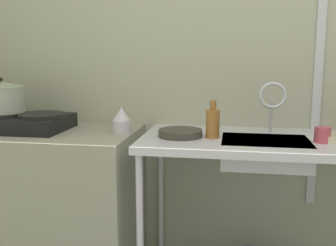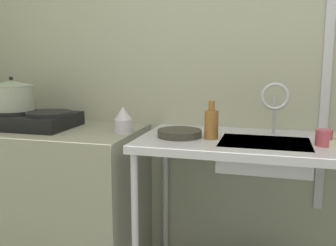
# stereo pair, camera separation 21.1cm
# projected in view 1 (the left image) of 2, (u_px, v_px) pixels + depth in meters

# --- Properties ---
(wall_back) EXTENTS (5.02, 0.10, 2.65)m
(wall_back) POSITION_uv_depth(u_px,v_px,m) (275.00, 50.00, 2.31)
(wall_back) COLOR #A7A88E
(wall_back) RESTS_ON ground
(wall_metal_strip) EXTENTS (0.05, 0.01, 2.12)m
(wall_metal_strip) POSITION_uv_depth(u_px,v_px,m) (321.00, 26.00, 2.19)
(wall_metal_strip) COLOR silver
(counter_concrete) EXTENTS (1.30, 0.65, 0.86)m
(counter_concrete) POSITION_uv_depth(u_px,v_px,m) (30.00, 199.00, 2.34)
(counter_concrete) COLOR gray
(counter_concrete) RESTS_ON ground
(counter_sink) EXTENTS (1.46, 0.65, 0.86)m
(counter_sink) POSITION_uv_depth(u_px,v_px,m) (279.00, 150.00, 2.04)
(counter_sink) COLOR silver
(counter_sink) RESTS_ON ground
(stove) EXTENTS (0.52, 0.39, 0.10)m
(stove) POSITION_uv_depth(u_px,v_px,m) (23.00, 122.00, 2.26)
(stove) COLOR black
(stove) RESTS_ON counter_concrete
(pot_on_left_burner) EXTENTS (0.27, 0.27, 0.21)m
(pot_on_left_burner) POSITION_uv_depth(u_px,v_px,m) (2.00, 97.00, 2.26)
(pot_on_left_burner) COLOR #979C89
(pot_on_left_burner) RESTS_ON stove
(percolator) EXTENTS (0.10, 0.10, 0.15)m
(percolator) POSITION_uv_depth(u_px,v_px,m) (122.00, 121.00, 2.15)
(percolator) COLOR silver
(percolator) RESTS_ON counter_concrete
(sink_basin) EXTENTS (0.45, 0.34, 0.13)m
(sink_basin) POSITION_uv_depth(u_px,v_px,m) (265.00, 152.00, 2.01)
(sink_basin) COLOR silver
(sink_basin) RESTS_ON counter_sink
(faucet) EXTENTS (0.15, 0.08, 0.29)m
(faucet) POSITION_uv_depth(u_px,v_px,m) (272.00, 99.00, 2.10)
(faucet) COLOR silver
(faucet) RESTS_ON counter_sink
(frying_pan) EXTENTS (0.24, 0.24, 0.04)m
(frying_pan) POSITION_uv_depth(u_px,v_px,m) (180.00, 133.00, 2.08)
(frying_pan) COLOR #37352C
(frying_pan) RESTS_ON counter_sink
(cup_by_rack) EXTENTS (0.08, 0.08, 0.08)m
(cup_by_rack) POSITION_uv_depth(u_px,v_px,m) (322.00, 135.00, 1.93)
(cup_by_rack) COLOR #B94653
(cup_by_rack) RESTS_ON counter_sink
(small_bowl_on_drainboard) EXTENTS (0.16, 0.16, 0.04)m
(small_bowl_on_drainboard) POSITION_uv_depth(u_px,v_px,m) (330.00, 138.00, 1.96)
(small_bowl_on_drainboard) COLOR beige
(small_bowl_on_drainboard) RESTS_ON counter_sink
(bottle_by_sink) EXTENTS (0.07, 0.07, 0.20)m
(bottle_by_sink) POSITION_uv_depth(u_px,v_px,m) (213.00, 123.00, 2.03)
(bottle_by_sink) COLOR #935E29
(bottle_by_sink) RESTS_ON counter_sink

